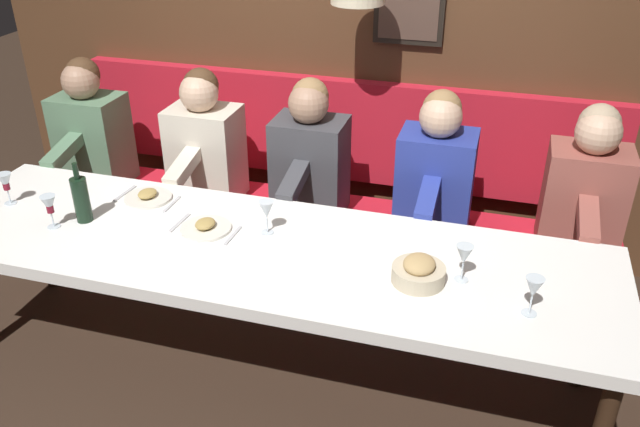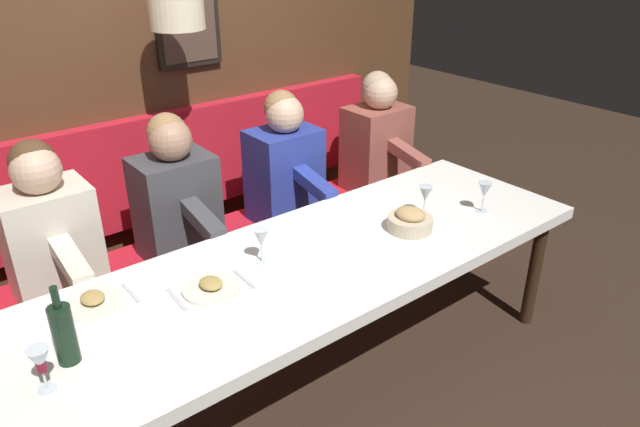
# 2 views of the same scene
# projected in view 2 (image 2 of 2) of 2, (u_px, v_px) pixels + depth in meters

# --- Properties ---
(ground_plane) EXTENTS (12.00, 12.00, 0.00)m
(ground_plane) POSITION_uv_depth(u_px,v_px,m) (282.00, 403.00, 2.86)
(ground_plane) COLOR #332319
(dining_table) EXTENTS (0.90, 3.18, 0.74)m
(dining_table) POSITION_uv_depth(u_px,v_px,m) (278.00, 284.00, 2.56)
(dining_table) COLOR white
(dining_table) RESTS_ON ground_plane
(banquette_bench) EXTENTS (0.52, 3.38, 0.45)m
(banquette_bench) POSITION_uv_depth(u_px,v_px,m) (191.00, 285.00, 3.39)
(banquette_bench) COLOR red
(banquette_bench) RESTS_ON ground_plane
(back_wall_panel) EXTENTS (0.59, 4.58, 2.90)m
(back_wall_panel) POSITION_uv_depth(u_px,v_px,m) (123.00, 68.00, 3.29)
(back_wall_panel) COLOR #51331E
(back_wall_panel) RESTS_ON ground_plane
(diner_nearest) EXTENTS (0.60, 0.40, 0.79)m
(diner_nearest) POSITION_uv_depth(u_px,v_px,m) (377.00, 136.00, 3.92)
(diner_nearest) COLOR #934C42
(diner_nearest) RESTS_ON banquette_bench
(diner_near) EXTENTS (0.60, 0.40, 0.79)m
(diner_near) POSITION_uv_depth(u_px,v_px,m) (285.00, 162.00, 3.50)
(diner_near) COLOR #283893
(diner_near) RESTS_ON banquette_bench
(diner_middle) EXTENTS (0.60, 0.40, 0.79)m
(diner_middle) POSITION_uv_depth(u_px,v_px,m) (176.00, 193.00, 3.10)
(diner_middle) COLOR #3D3D42
(diner_middle) RESTS_ON banquette_bench
(diner_far) EXTENTS (0.60, 0.40, 0.79)m
(diner_far) POSITION_uv_depth(u_px,v_px,m) (49.00, 228.00, 2.74)
(diner_far) COLOR beige
(diner_far) RESTS_ON banquette_bench
(place_setting_0) EXTENTS (0.24, 0.31, 0.05)m
(place_setting_0) POSITION_uv_depth(u_px,v_px,m) (211.00, 287.00, 2.41)
(place_setting_0) COLOR silver
(place_setting_0) RESTS_ON dining_table
(place_setting_1) EXTENTS (0.24, 0.31, 0.05)m
(place_setting_1) POSITION_uv_depth(u_px,v_px,m) (93.00, 302.00, 2.32)
(place_setting_1) COLOR silver
(place_setting_1) RESTS_ON dining_table
(wine_glass_0) EXTENTS (0.07, 0.07, 0.16)m
(wine_glass_0) POSITION_uv_depth(u_px,v_px,m) (485.00, 191.00, 3.02)
(wine_glass_0) COLOR silver
(wine_glass_0) RESTS_ON dining_table
(wine_glass_1) EXTENTS (0.07, 0.07, 0.16)m
(wine_glass_1) POSITION_uv_depth(u_px,v_px,m) (425.00, 195.00, 2.98)
(wine_glass_1) COLOR silver
(wine_glass_1) RESTS_ON dining_table
(wine_glass_2) EXTENTS (0.07, 0.07, 0.16)m
(wine_glass_2) POSITION_uv_depth(u_px,v_px,m) (40.00, 362.00, 1.85)
(wine_glass_2) COLOR silver
(wine_glass_2) RESTS_ON dining_table
(wine_glass_3) EXTENTS (0.07, 0.07, 0.16)m
(wine_glass_3) POSITION_uv_depth(u_px,v_px,m) (261.00, 239.00, 2.57)
(wine_glass_3) COLOR silver
(wine_glass_3) RESTS_ON dining_table
(wine_bottle) EXTENTS (0.08, 0.08, 0.30)m
(wine_bottle) POSITION_uv_depth(u_px,v_px,m) (64.00, 333.00, 1.98)
(wine_bottle) COLOR black
(wine_bottle) RESTS_ON dining_table
(bread_bowl) EXTENTS (0.22, 0.22, 0.12)m
(bread_bowl) POSITION_uv_depth(u_px,v_px,m) (410.00, 221.00, 2.87)
(bread_bowl) COLOR beige
(bread_bowl) RESTS_ON dining_table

